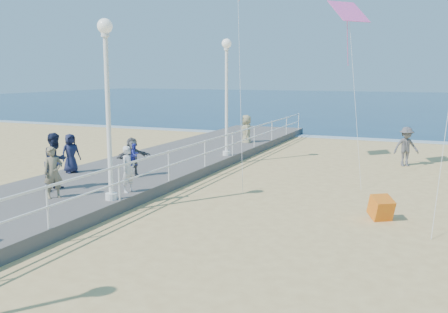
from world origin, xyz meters
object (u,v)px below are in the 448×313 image
at_px(beach_walker_c, 246,132).
at_px(box_kite, 381,210).
at_px(spectator_5, 132,157).
at_px(beach_walker_a, 406,147).
at_px(toddler_held, 135,155).
at_px(spectator_6, 53,172).
at_px(spectator_4, 71,153).
at_px(lamp_post_far, 227,85).
at_px(spectator_7, 56,161).
at_px(lamp_post_mid, 107,91).
at_px(woman_holding_toddler, 128,169).

distance_m(beach_walker_c, box_kite, 13.97).
xyz_separation_m(spectator_5, beach_walker_a, (9.03, 8.52, -0.23)).
relative_size(toddler_held, spectator_6, 0.45).
xyz_separation_m(spectator_4, spectator_6, (2.18, -3.39, 0.04)).
xyz_separation_m(lamp_post_far, box_kite, (7.59, -6.65, -3.36)).
xyz_separation_m(spectator_7, beach_walker_a, (10.16, 11.25, -0.44)).
relative_size(spectator_4, beach_walker_a, 0.84).
xyz_separation_m(toddler_held, spectator_5, (-1.40, 1.98, -0.48)).
height_order(lamp_post_mid, spectator_6, lamp_post_mid).
distance_m(woman_holding_toddler, spectator_6, 2.27).
bearing_deg(spectator_4, beach_walker_a, -27.56).
xyz_separation_m(spectator_4, box_kite, (11.51, -0.54, -0.85)).
xyz_separation_m(woman_holding_toddler, spectator_7, (-2.39, -0.60, 0.19)).
xyz_separation_m(woman_holding_toddler, toddler_held, (0.15, 0.15, 0.46)).
bearing_deg(spectator_6, lamp_post_far, 22.72).
relative_size(lamp_post_mid, beach_walker_a, 2.97).
height_order(lamp_post_mid, spectator_5, lamp_post_mid).
bearing_deg(woman_holding_toddler, toddler_held, -37.91).
height_order(woman_holding_toddler, beach_walker_a, woman_holding_toddler).
bearing_deg(spectator_7, box_kite, -80.05).
relative_size(spectator_5, spectator_6, 0.92).
bearing_deg(spectator_6, lamp_post_mid, -40.80).
bearing_deg(lamp_post_far, beach_walker_c, 98.91).
bearing_deg(toddler_held, lamp_post_far, 7.82).
bearing_deg(spectator_4, lamp_post_far, -7.21).
bearing_deg(toddler_held, beach_walker_a, -28.91).
bearing_deg(beach_walker_c, lamp_post_mid, -26.29).
relative_size(lamp_post_far, spectator_5, 3.65).
relative_size(lamp_post_far, spectator_7, 2.84).
relative_size(beach_walker_a, box_kite, 2.99).
bearing_deg(lamp_post_far, spectator_4, -122.63).
relative_size(spectator_7, beach_walker_c, 0.97).
height_order(lamp_post_mid, box_kite, lamp_post_mid).
bearing_deg(spectator_5, spectator_7, -172.51).
relative_size(toddler_held, beach_walker_a, 0.40).
height_order(woman_holding_toddler, spectator_4, spectator_4).
xyz_separation_m(woman_holding_toddler, spectator_5, (-1.25, 2.13, -0.02)).
bearing_deg(spectator_5, spectator_4, 125.75).
distance_m(spectator_5, box_kite, 8.97).
height_order(spectator_6, beach_walker_a, spectator_6).
bearing_deg(woman_holding_toddler, beach_walker_c, 10.13).
relative_size(spectator_4, beach_walker_c, 0.78).
height_order(spectator_7, beach_walker_c, spectator_7).
distance_m(toddler_held, spectator_6, 2.52).
height_order(spectator_5, spectator_7, spectator_7).
height_order(lamp_post_far, box_kite, lamp_post_far).
bearing_deg(beach_walker_a, spectator_5, -163.83).
xyz_separation_m(toddler_held, spectator_7, (-2.54, -0.75, -0.27)).
bearing_deg(spectator_4, lamp_post_mid, -101.04).
bearing_deg(lamp_post_mid, spectator_7, 170.21).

